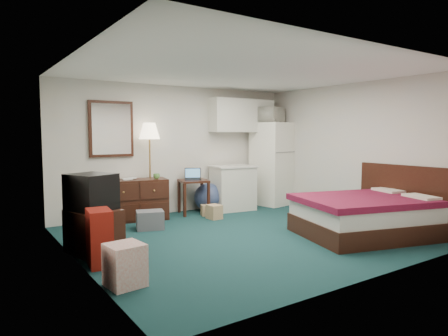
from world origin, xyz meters
TOP-DOWN VIEW (x-y plane):
  - floor at (0.00, 0.00)m, footprint 5.00×4.50m
  - ceiling at (0.00, 0.00)m, footprint 5.00×4.50m
  - walls at (0.00, 0.00)m, footprint 5.01×4.51m
  - mirror at (-1.35, 2.22)m, footprint 0.80×0.06m
  - upper_cabinets at (1.45, 2.08)m, footprint 1.50×0.35m
  - headboard at (2.46, -1.04)m, footprint 0.06×1.56m
  - dresser at (-0.99, 1.98)m, footprint 1.17×0.70m
  - floor_lamp at (-0.69, 2.05)m, footprint 0.46×0.46m
  - desk at (0.14, 1.88)m, footprint 0.65×0.65m
  - exercise_ball at (0.52, 1.96)m, footprint 0.68×0.68m
  - kitchen_counter at (1.03, 1.82)m, footprint 0.88×0.72m
  - fridge at (2.13, 1.86)m, footprint 0.87×0.87m
  - bed at (1.48, -1.04)m, footprint 2.18×1.90m
  - tv_stand at (-2.21, 0.41)m, footprint 0.70×0.73m
  - suitcase at (-2.31, -0.18)m, footprint 0.31×0.44m
  - retail_box at (-2.28, -0.96)m, footprint 0.39×0.39m
  - file_bin at (-1.08, 1.19)m, footprint 0.51×0.44m
  - cardboard_box_a at (0.28, 1.59)m, footprint 0.30×0.27m
  - cardboard_box_b at (0.22, 1.27)m, footprint 0.23×0.27m
  - laptop at (0.14, 1.90)m, footprint 0.40×0.38m
  - crt_tv at (-2.22, 0.44)m, footprint 0.69×0.71m
  - microwave at (2.08, 1.84)m, footprint 0.67×0.53m
  - book_a at (-1.23, 2.02)m, footprint 0.17×0.05m
  - book_b at (-1.09, 2.13)m, footprint 0.15×0.09m
  - mug at (-0.66, 1.84)m, footprint 0.13×0.11m

SIDE VIEW (x-z plane):
  - floor at x=0.00m, z-range -0.01..0.01m
  - cardboard_box_a at x=0.28m, z-range 0.00..0.21m
  - cardboard_box_b at x=0.22m, z-range 0.00..0.26m
  - file_bin at x=-1.08m, z-range 0.00..0.30m
  - retail_box at x=-2.28m, z-range 0.00..0.44m
  - tv_stand at x=-2.21m, z-range 0.00..0.57m
  - exercise_ball at x=0.52m, z-range 0.00..0.57m
  - bed at x=1.48m, z-range 0.00..0.60m
  - desk at x=0.14m, z-range 0.00..0.67m
  - suitcase at x=-2.31m, z-range 0.00..0.68m
  - dresser at x=-0.99m, z-range 0.00..0.74m
  - kitchen_counter at x=1.03m, z-range 0.00..0.88m
  - headboard at x=2.46m, z-range 0.05..1.05m
  - laptop at x=0.14m, z-range 0.67..0.89m
  - mug at x=-0.66m, z-range 0.74..0.87m
  - crt_tv at x=-2.22m, z-range 0.57..1.04m
  - book_b at x=-1.09m, z-range 0.74..0.96m
  - book_a at x=-1.23m, z-range 0.74..0.97m
  - floor_lamp at x=-0.69m, z-range 0.00..1.77m
  - fridge at x=2.13m, z-range 0.00..1.81m
  - walls at x=0.00m, z-range 0.00..2.50m
  - mirror at x=-1.35m, z-range 1.15..2.15m
  - upper_cabinets at x=1.45m, z-range 1.60..2.30m
  - microwave at x=2.08m, z-range 1.81..2.21m
  - ceiling at x=0.00m, z-range 2.50..2.50m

